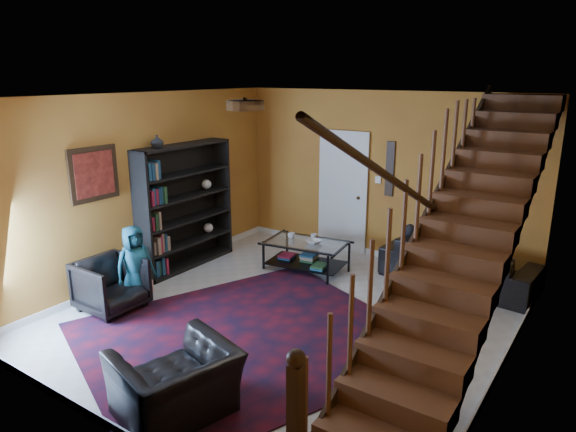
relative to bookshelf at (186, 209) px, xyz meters
The scene contains 21 objects.
floor 2.66m from the bookshelf, 14.01° to the right, with size 5.50×5.50×0.00m, color beige.
room 1.59m from the bookshelf, 34.27° to the left, with size 5.50×5.50×5.50m.
staircase 4.59m from the bookshelf, ahead, with size 0.95×5.02×3.18m.
bookshelf is the anchor object (origin of this frame).
door 2.73m from the bookshelf, 51.26° to the left, with size 0.82×0.05×2.05m, color silver.
framed_picture 1.70m from the bookshelf, 96.28° to the right, with size 0.04×0.74×0.74m, color maroon.
wall_hanging 3.38m from the bookshelf, 39.82° to the left, with size 0.14×0.03×0.90m, color black.
ceiling_fixture 3.30m from the bookshelf, 30.20° to the right, with size 0.40×0.40×0.10m, color #3F2814.
rug 2.85m from the bookshelf, 30.54° to the right, with size 3.18×3.64×0.02m, color #4A0D18.
sofa 4.31m from the bookshelf, 23.53° to the left, with size 2.23×0.87×0.65m, color black.
armchair_left 1.91m from the bookshelf, 78.66° to the right, with size 0.76×0.78×0.71m, color black.
armchair_right 3.97m from the bookshelf, 46.59° to the right, with size 1.02×0.89×0.66m, color black.
person_adult_a 3.65m from the bookshelf, 29.44° to the left, with size 0.46×0.30×1.25m, color black.
person_adult_b 4.11m from the bookshelf, 25.65° to the left, with size 0.67×0.52×1.37m, color black.
person_child 1.57m from the bookshelf, 72.47° to the right, with size 0.54×0.35×1.11m, color #195461.
coffee_table 2.06m from the bookshelf, 27.29° to the left, with size 1.35×0.91×0.48m.
cup_a 1.75m from the bookshelf, 32.73° to the left, with size 0.12×0.12×0.09m, color #999999.
cup_b 2.11m from the bookshelf, 30.99° to the left, with size 0.10×0.10×0.09m, color #999999.
bowl 2.12m from the bookshelf, 25.65° to the left, with size 0.23×0.23×0.06m, color #999999.
vase 1.24m from the bookshelf, 90.00° to the right, with size 0.18×0.18×0.19m, color #999999.
popcorn_bucket 1.44m from the bookshelf, 74.67° to the right, with size 0.13×0.13×0.15m, color red.
Camera 1 is at (3.44, -5.05, 3.07)m, focal length 32.00 mm.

